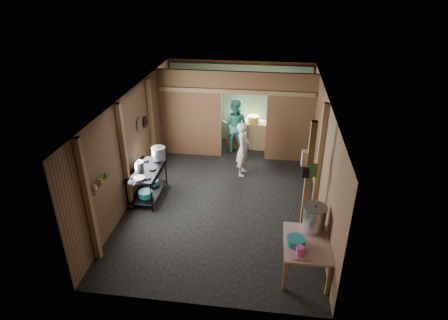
# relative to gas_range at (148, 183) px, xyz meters

# --- Properties ---
(floor) EXTENTS (4.50, 7.00, 0.00)m
(floor) POSITION_rel_gas_range_xyz_m (1.88, 0.34, -0.40)
(floor) COLOR black
(floor) RESTS_ON ground
(ceiling) EXTENTS (4.50, 7.00, 0.00)m
(ceiling) POSITION_rel_gas_range_xyz_m (1.88, 0.34, 2.20)
(ceiling) COLOR #3B3B3B
(ceiling) RESTS_ON ground
(wall_back) EXTENTS (4.50, 0.00, 2.60)m
(wall_back) POSITION_rel_gas_range_xyz_m (1.88, 3.84, 0.90)
(wall_back) COLOR brown
(wall_back) RESTS_ON ground
(wall_front) EXTENTS (4.50, 0.00, 2.60)m
(wall_front) POSITION_rel_gas_range_xyz_m (1.88, -3.16, 0.90)
(wall_front) COLOR brown
(wall_front) RESTS_ON ground
(wall_left) EXTENTS (0.00, 7.00, 2.60)m
(wall_left) POSITION_rel_gas_range_xyz_m (-0.37, 0.34, 0.90)
(wall_left) COLOR brown
(wall_left) RESTS_ON ground
(wall_right) EXTENTS (0.00, 7.00, 2.60)m
(wall_right) POSITION_rel_gas_range_xyz_m (4.13, 0.34, 0.90)
(wall_right) COLOR brown
(wall_right) RESTS_ON ground
(partition_left) EXTENTS (1.85, 0.10, 2.60)m
(partition_left) POSITION_rel_gas_range_xyz_m (0.55, 2.54, 0.90)
(partition_left) COLOR brown
(partition_left) RESTS_ON floor
(partition_right) EXTENTS (1.35, 0.10, 2.60)m
(partition_right) POSITION_rel_gas_range_xyz_m (3.46, 2.54, 0.90)
(partition_right) COLOR brown
(partition_right) RESTS_ON floor
(partition_header) EXTENTS (1.30, 0.10, 0.60)m
(partition_header) POSITION_rel_gas_range_xyz_m (2.13, 2.54, 1.90)
(partition_header) COLOR brown
(partition_header) RESTS_ON wall_back
(turquoise_panel) EXTENTS (4.40, 0.06, 2.50)m
(turquoise_panel) POSITION_rel_gas_range_xyz_m (1.88, 3.78, 0.85)
(turquoise_panel) COLOR #62A197
(turquoise_panel) RESTS_ON wall_back
(back_counter) EXTENTS (1.20, 0.50, 0.85)m
(back_counter) POSITION_rel_gas_range_xyz_m (2.18, 3.29, 0.03)
(back_counter) COLOR #A07E48
(back_counter) RESTS_ON floor
(wall_clock) EXTENTS (0.20, 0.03, 0.20)m
(wall_clock) POSITION_rel_gas_range_xyz_m (2.13, 3.74, 1.50)
(wall_clock) COLOR beige
(wall_clock) RESTS_ON wall_back
(post_left_a) EXTENTS (0.10, 0.12, 2.60)m
(post_left_a) POSITION_rel_gas_range_xyz_m (-0.30, -2.26, 0.90)
(post_left_a) COLOR #A07E48
(post_left_a) RESTS_ON floor
(post_left_b) EXTENTS (0.10, 0.12, 2.60)m
(post_left_b) POSITION_rel_gas_range_xyz_m (-0.30, -0.46, 0.90)
(post_left_b) COLOR #A07E48
(post_left_b) RESTS_ON floor
(post_left_c) EXTENTS (0.10, 0.12, 2.60)m
(post_left_c) POSITION_rel_gas_range_xyz_m (-0.30, 1.54, 0.90)
(post_left_c) COLOR #A07E48
(post_left_c) RESTS_ON floor
(post_right) EXTENTS (0.10, 0.12, 2.60)m
(post_right) POSITION_rel_gas_range_xyz_m (4.06, 0.14, 0.90)
(post_right) COLOR #A07E48
(post_right) RESTS_ON floor
(post_free) EXTENTS (0.12, 0.12, 2.60)m
(post_free) POSITION_rel_gas_range_xyz_m (3.73, -0.96, 0.90)
(post_free) COLOR #A07E48
(post_free) RESTS_ON floor
(cross_beam) EXTENTS (4.40, 0.12, 0.12)m
(cross_beam) POSITION_rel_gas_range_xyz_m (1.88, 2.49, 1.65)
(cross_beam) COLOR #A07E48
(cross_beam) RESTS_ON wall_left
(pan_lid_big) EXTENTS (0.03, 0.34, 0.34)m
(pan_lid_big) POSITION_rel_gas_range_xyz_m (-0.33, 0.74, 1.25)
(pan_lid_big) COLOR slate
(pan_lid_big) RESTS_ON wall_left
(pan_lid_small) EXTENTS (0.03, 0.30, 0.30)m
(pan_lid_small) POSITION_rel_gas_range_xyz_m (-0.33, 1.14, 1.15)
(pan_lid_small) COLOR black
(pan_lid_small) RESTS_ON wall_left
(wall_shelf) EXTENTS (0.14, 0.80, 0.03)m
(wall_shelf) POSITION_rel_gas_range_xyz_m (-0.27, -1.76, 1.00)
(wall_shelf) COLOR #A07E48
(wall_shelf) RESTS_ON wall_left
(jar_white) EXTENTS (0.07, 0.07, 0.10)m
(jar_white) POSITION_rel_gas_range_xyz_m (-0.27, -2.01, 1.07)
(jar_white) COLOR beige
(jar_white) RESTS_ON wall_shelf
(jar_yellow) EXTENTS (0.08, 0.08, 0.10)m
(jar_yellow) POSITION_rel_gas_range_xyz_m (-0.27, -1.76, 1.07)
(jar_yellow) COLOR gold
(jar_yellow) RESTS_ON wall_shelf
(jar_green) EXTENTS (0.06, 0.06, 0.10)m
(jar_green) POSITION_rel_gas_range_xyz_m (-0.27, -1.54, 1.07)
(jar_green) COLOR #337235
(jar_green) RESTS_ON wall_shelf
(bag_white) EXTENTS (0.22, 0.15, 0.32)m
(bag_white) POSITION_rel_gas_range_xyz_m (3.68, -0.88, 1.38)
(bag_white) COLOR beige
(bag_white) RESTS_ON post_free
(bag_green) EXTENTS (0.16, 0.12, 0.24)m
(bag_green) POSITION_rel_gas_range_xyz_m (3.80, -1.02, 1.20)
(bag_green) COLOR #337235
(bag_green) RESTS_ON post_free
(bag_black) EXTENTS (0.14, 0.10, 0.20)m
(bag_black) POSITION_rel_gas_range_xyz_m (3.66, -1.04, 1.15)
(bag_black) COLOR black
(bag_black) RESTS_ON post_free
(gas_range) EXTENTS (0.69, 1.35, 0.80)m
(gas_range) POSITION_rel_gas_range_xyz_m (0.00, 0.00, 0.00)
(gas_range) COLOR black
(gas_range) RESTS_ON floor
(prep_table) EXTENTS (0.84, 1.15, 0.68)m
(prep_table) POSITION_rel_gas_range_xyz_m (3.71, -2.09, -0.06)
(prep_table) COLOR tan
(prep_table) RESTS_ON floor
(stove_pot_large) EXTENTS (0.47, 0.47, 0.36)m
(stove_pot_large) POSITION_rel_gas_range_xyz_m (0.17, 0.53, 0.56)
(stove_pot_large) COLOR silver
(stove_pot_large) RESTS_ON gas_range
(stove_pot_med) EXTENTS (0.25, 0.25, 0.22)m
(stove_pot_med) POSITION_rel_gas_range_xyz_m (-0.17, -0.03, 0.49)
(stove_pot_med) COLOR silver
(stove_pot_med) RESTS_ON gas_range
(frying_pan) EXTENTS (0.31, 0.51, 0.06)m
(frying_pan) POSITION_rel_gas_range_xyz_m (0.00, -0.49, 0.42)
(frying_pan) COLOR slate
(frying_pan) RESTS_ON gas_range
(blue_tub_front) EXTENTS (0.35, 0.35, 0.14)m
(blue_tub_front) POSITION_rel_gas_range_xyz_m (0.00, -0.22, -0.17)
(blue_tub_front) COLOR teal
(blue_tub_front) RESTS_ON gas_range
(blue_tub_back) EXTENTS (0.30, 0.30, 0.12)m
(blue_tub_back) POSITION_rel_gas_range_xyz_m (0.00, 0.35, -0.18)
(blue_tub_back) COLOR teal
(blue_tub_back) RESTS_ON gas_range
(stock_pot) EXTENTS (0.57, 0.57, 0.52)m
(stock_pot) POSITION_rel_gas_range_xyz_m (3.84, -1.67, 0.52)
(stock_pot) COLOR silver
(stock_pot) RESTS_ON prep_table
(wash_basin) EXTENTS (0.39, 0.39, 0.13)m
(wash_basin) POSITION_rel_gas_range_xyz_m (3.50, -2.16, 0.34)
(wash_basin) COLOR teal
(wash_basin) RESTS_ON prep_table
(pink_bucket) EXTENTS (0.17, 0.17, 0.17)m
(pink_bucket) POSITION_rel_gas_range_xyz_m (3.57, -2.44, 0.36)
(pink_bucket) COLOR #D93E97
(pink_bucket) RESTS_ON prep_table
(knife) EXTENTS (0.30, 0.05, 0.01)m
(knife) POSITION_rel_gas_range_xyz_m (3.60, -2.58, 0.29)
(knife) COLOR silver
(knife) RESTS_ON prep_table
(yellow_tub) EXTENTS (0.36, 0.36, 0.20)m
(yellow_tub) POSITION_rel_gas_range_xyz_m (2.36, 3.29, 0.55)
(yellow_tub) COLOR gold
(yellow_tub) RESTS_ON back_counter
(cook) EXTENTS (0.43, 0.59, 1.52)m
(cook) POSITION_rel_gas_range_xyz_m (2.22, 1.49, 0.36)
(cook) COLOR beige
(cook) RESTS_ON floor
(worker_back) EXTENTS (0.86, 0.70, 1.67)m
(worker_back) POSITION_rel_gas_range_xyz_m (1.82, 2.98, 0.44)
(worker_back) COLOR teal
(worker_back) RESTS_ON floor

